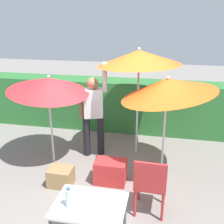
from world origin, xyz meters
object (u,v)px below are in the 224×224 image
at_px(umbrella_yellow, 167,87).
at_px(bottle_water, 69,198).
at_px(folding_table, 90,210).
at_px(chair_plastic, 150,182).
at_px(umbrella_rainbow, 49,85).
at_px(person_vendor, 93,111).
at_px(crate_cardboard, 61,177).
at_px(cooler_box, 110,172).
at_px(umbrella_orange, 139,58).

bearing_deg(umbrella_yellow, bottle_water, -115.62).
distance_m(umbrella_yellow, folding_table, 2.30).
distance_m(chair_plastic, bottle_water, 1.29).
height_order(umbrella_rainbow, bottle_water, umbrella_rainbow).
relative_size(person_vendor, bottle_water, 7.83).
bearing_deg(umbrella_rainbow, folding_table, -56.65).
xyz_separation_m(umbrella_rainbow, umbrella_yellow, (2.06, -0.03, 0.08)).
bearing_deg(crate_cardboard, folding_table, -55.00).
distance_m(umbrella_rainbow, cooler_box, 1.87).
distance_m(person_vendor, cooler_box, 1.27).
xyz_separation_m(umbrella_rainbow, crate_cardboard, (0.43, -0.73, -1.37)).
relative_size(umbrella_orange, person_vendor, 1.14).
bearing_deg(crate_cardboard, chair_plastic, -14.57).
bearing_deg(person_vendor, cooler_box, -59.41).
height_order(umbrella_yellow, chair_plastic, umbrella_yellow).
bearing_deg(person_vendor, chair_plastic, -51.22).
xyz_separation_m(umbrella_orange, bottle_water, (-0.43, -2.72, -1.12)).
distance_m(chair_plastic, crate_cardboard, 1.58).
bearing_deg(cooler_box, umbrella_orange, 75.45).
height_order(chair_plastic, cooler_box, chair_plastic).
height_order(umbrella_yellow, bottle_water, umbrella_yellow).
relative_size(umbrella_yellow, person_vendor, 1.00).
relative_size(umbrella_rainbow, chair_plastic, 1.99).
xyz_separation_m(umbrella_orange, cooler_box, (-0.30, -1.15, -1.75)).
xyz_separation_m(umbrella_orange, folding_table, (-0.22, -2.64, -1.32)).
relative_size(umbrella_rainbow, folding_table, 2.21).
bearing_deg(crate_cardboard, umbrella_yellow, 22.99).
height_order(umbrella_rainbow, crate_cardboard, umbrella_rainbow).
bearing_deg(crate_cardboard, bottle_water, -63.37).
relative_size(umbrella_rainbow, umbrella_yellow, 0.94).
relative_size(umbrella_rainbow, bottle_water, 7.38).
distance_m(umbrella_rainbow, crate_cardboard, 1.61).
relative_size(umbrella_orange, chair_plastic, 2.41).
distance_m(cooler_box, crate_cardboard, 0.83).
bearing_deg(umbrella_rainbow, cooler_box, -21.56).
bearing_deg(umbrella_yellow, umbrella_rainbow, 179.07).
relative_size(umbrella_yellow, chair_plastic, 2.12).
xyz_separation_m(chair_plastic, crate_cardboard, (-1.49, 0.39, -0.36)).
bearing_deg(bottle_water, chair_plastic, 48.67).
xyz_separation_m(umbrella_yellow, crate_cardboard, (-1.64, -0.69, -1.45)).
bearing_deg(folding_table, person_vendor, 104.25).
height_order(person_vendor, cooler_box, person_vendor).
bearing_deg(person_vendor, crate_cardboard, -103.11).
xyz_separation_m(umbrella_orange, chair_plastic, (0.40, -1.78, -1.45)).
bearing_deg(bottle_water, umbrella_yellow, 64.38).
xyz_separation_m(chair_plastic, bottle_water, (-0.83, -0.94, 0.33)).
relative_size(umbrella_rainbow, crate_cardboard, 4.51).
bearing_deg(chair_plastic, cooler_box, 137.80).
bearing_deg(umbrella_orange, bottle_water, -98.90).
bearing_deg(folding_table, cooler_box, 92.95).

